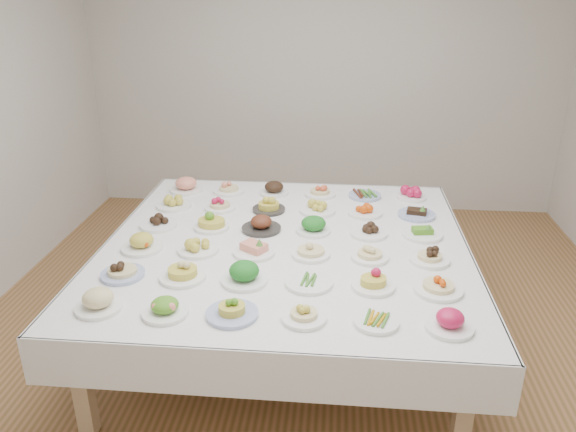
# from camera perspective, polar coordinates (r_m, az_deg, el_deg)

# --- Properties ---
(room_envelope) EXTENTS (5.02, 5.02, 2.81)m
(room_envelope) POSITION_cam_1_polar(r_m,az_deg,el_deg) (3.52, 2.37, 14.11)
(room_envelope) COLOR #9B6740
(room_envelope) RESTS_ON ground
(display_table) EXTENTS (2.41, 2.41, 0.75)m
(display_table) POSITION_cam_1_polar(r_m,az_deg,el_deg) (3.77, -0.21, -3.57)
(display_table) COLOR white
(display_table) RESTS_ON ground
(dish_0) EXTENTS (0.25, 0.25, 0.13)m
(dish_0) POSITION_cam_1_polar(r_m,az_deg,el_deg) (3.15, -18.73, -8.02)
(dish_0) COLOR white
(dish_0) RESTS_ON display_table
(dish_1) EXTENTS (0.24, 0.24, 0.13)m
(dish_1) POSITION_cam_1_polar(r_m,az_deg,el_deg) (3.01, -12.42, -8.72)
(dish_1) COLOR white
(dish_1) RESTS_ON display_table
(dish_2) EXTENTS (0.27, 0.27, 0.14)m
(dish_2) POSITION_cam_1_polar(r_m,az_deg,el_deg) (2.95, -5.74, -9.07)
(dish_2) COLOR #4C66B2
(dish_2) RESTS_ON display_table
(dish_3) EXTENTS (0.23, 0.23, 0.12)m
(dish_3) POSITION_cam_1_polar(r_m,az_deg,el_deg) (2.91, 1.63, -9.62)
(dish_3) COLOR white
(dish_3) RESTS_ON display_table
(dish_4) EXTENTS (0.23, 0.23, 0.05)m
(dish_4) POSITION_cam_1_polar(r_m,az_deg,el_deg) (2.93, 8.95, -10.45)
(dish_4) COLOR white
(dish_4) RESTS_ON display_table
(dish_5) EXTENTS (0.24, 0.24, 0.13)m
(dish_5) POSITION_cam_1_polar(r_m,az_deg,el_deg) (2.95, 16.14, -9.99)
(dish_5) COLOR white
(dish_5) RESTS_ON display_table
(dish_6) EXTENTS (0.28, 0.28, 0.15)m
(dish_6) POSITION_cam_1_polar(r_m,az_deg,el_deg) (3.44, -16.53, -4.87)
(dish_6) COLOR #4C66B2
(dish_6) RESTS_ON display_table
(dish_7) EXTENTS (0.27, 0.27, 0.16)m
(dish_7) POSITION_cam_1_polar(r_m,az_deg,el_deg) (3.33, -10.71, -5.06)
(dish_7) COLOR white
(dish_7) RESTS_ON display_table
(dish_8) EXTENTS (0.27, 0.27, 0.16)m
(dish_8) POSITION_cam_1_polar(r_m,az_deg,el_deg) (3.25, -4.48, -5.52)
(dish_8) COLOR white
(dish_8) RESTS_ON display_table
(dish_9) EXTENTS (0.27, 0.27, 0.05)m
(dish_9) POSITION_cam_1_polar(r_m,az_deg,el_deg) (3.24, 2.14, -6.65)
(dish_9) COLOR white
(dish_9) RESTS_ON display_table
(dish_10) EXTENTS (0.24, 0.24, 0.14)m
(dish_10) POSITION_cam_1_polar(r_m,az_deg,el_deg) (3.22, 8.69, -6.20)
(dish_10) COLOR white
(dish_10) RESTS_ON display_table
(dish_11) EXTENTS (0.27, 0.27, 0.15)m
(dish_11) POSITION_cam_1_polar(r_m,az_deg,el_deg) (3.25, 15.10, -6.28)
(dish_11) COLOR white
(dish_11) RESTS_ON display_table
(dish_12) EXTENTS (0.27, 0.27, 0.14)m
(dish_12) POSITION_cam_1_polar(r_m,az_deg,el_deg) (3.75, -14.66, -2.39)
(dish_12) COLOR white
(dish_12) RESTS_ON display_table
(dish_13) EXTENTS (0.26, 0.26, 0.12)m
(dish_13) POSITION_cam_1_polar(r_m,az_deg,el_deg) (3.65, -9.13, -2.77)
(dish_13) COLOR white
(dish_13) RESTS_ON display_table
(dish_14) EXTENTS (0.27, 0.27, 0.12)m
(dish_14) POSITION_cam_1_polar(r_m,az_deg,el_deg) (3.58, -3.48, -3.05)
(dish_14) COLOR white
(dish_14) RESTS_ON display_table
(dish_15) EXTENTS (0.24, 0.24, 0.13)m
(dish_15) POSITION_cam_1_polar(r_m,az_deg,el_deg) (3.54, 2.34, -3.19)
(dish_15) COLOR white
(dish_15) RESTS_ON display_table
(dish_16) EXTENTS (0.23, 0.23, 0.12)m
(dish_16) POSITION_cam_1_polar(r_m,az_deg,el_deg) (3.54, 8.33, -3.58)
(dish_16) COLOR white
(dish_16) RESTS_ON display_table
(dish_17) EXTENTS (0.25, 0.25, 0.14)m
(dish_17) POSITION_cam_1_polar(r_m,az_deg,el_deg) (3.58, 14.24, -3.56)
(dish_17) COLOR white
(dish_17) RESTS_ON display_table
(dish_18) EXTENTS (0.26, 0.26, 0.11)m
(dish_18) POSITION_cam_1_polar(r_m,az_deg,el_deg) (4.07, -13.02, -0.44)
(dish_18) COLOR white
(dish_18) RESTS_ON display_table
(dish_19) EXTENTS (0.25, 0.24, 0.15)m
(dish_19) POSITION_cam_1_polar(r_m,az_deg,el_deg) (3.96, -7.80, -0.29)
(dish_19) COLOR white
(dish_19) RESTS_ON display_table
(dish_20) EXTENTS (0.27, 0.27, 0.15)m
(dish_20) POSITION_cam_1_polar(r_m,az_deg,el_deg) (3.90, -2.74, -0.51)
(dish_20) COLOR #2B2927
(dish_20) RESTS_ON display_table
(dish_21) EXTENTS (0.24, 0.24, 0.14)m
(dish_21) POSITION_cam_1_polar(r_m,az_deg,el_deg) (3.87, 2.61, -0.78)
(dish_21) COLOR white
(dish_21) RESTS_ON display_table
(dish_22) EXTENTS (0.25, 0.25, 0.10)m
(dish_22) POSITION_cam_1_polar(r_m,az_deg,el_deg) (3.88, 8.20, -1.34)
(dish_22) COLOR white
(dish_22) RESTS_ON display_table
(dish_23) EXTENTS (0.27, 0.27, 0.11)m
(dish_23) POSITION_cam_1_polar(r_m,az_deg,el_deg) (3.93, 13.50, -1.42)
(dish_23) COLOR white
(dish_23) RESTS_ON display_table
(dish_24) EXTENTS (0.27, 0.27, 0.12)m
(dish_24) POSITION_cam_1_polar(r_m,az_deg,el_deg) (4.40, -11.53, 1.61)
(dish_24) COLOR white
(dish_24) RESTS_ON display_table
(dish_25) EXTENTS (0.24, 0.24, 0.13)m
(dish_25) POSITION_cam_1_polar(r_m,az_deg,el_deg) (4.29, -6.94, 1.49)
(dish_25) COLOR white
(dish_25) RESTS_ON display_table
(dish_26) EXTENTS (0.24, 0.24, 0.15)m
(dish_26) POSITION_cam_1_polar(r_m,az_deg,el_deg) (4.23, -1.97, 1.37)
(dish_26) COLOR #2B2927
(dish_26) RESTS_ON display_table
(dish_27) EXTENTS (0.26, 0.26, 0.12)m
(dish_27) POSITION_cam_1_polar(r_m,az_deg,el_deg) (4.22, 3.03, 1.06)
(dish_27) COLOR white
(dish_27) RESTS_ON display_table
(dish_28) EXTENTS (0.25, 0.25, 0.10)m
(dish_28) POSITION_cam_1_polar(r_m,az_deg,el_deg) (4.21, 7.84, 0.72)
(dish_28) COLOR white
(dish_28) RESTS_ON display_table
(dish_29) EXTENTS (0.27, 0.27, 0.12)m
(dish_29) POSITION_cam_1_polar(r_m,az_deg,el_deg) (4.25, 12.97, 0.61)
(dish_29) COLOR #4C66B2
(dish_29) RESTS_ON display_table
(dish_30) EXTENTS (0.29, 0.29, 0.17)m
(dish_30) POSITION_cam_1_polar(r_m,az_deg,el_deg) (4.71, -10.34, 3.47)
(dish_30) COLOR white
(dish_30) RESTS_ON display_table
(dish_31) EXTENTS (0.25, 0.25, 0.14)m
(dish_31) POSITION_cam_1_polar(r_m,az_deg,el_deg) (4.63, -6.03, 3.16)
(dish_31) COLOR white
(dish_31) RESTS_ON display_table
(dish_32) EXTENTS (0.23, 0.23, 0.13)m
(dish_32) POSITION_cam_1_polar(r_m,az_deg,el_deg) (4.57, -1.43, 2.95)
(dish_32) COLOR white
(dish_32) RESTS_ON display_table
(dish_33) EXTENTS (0.24, 0.24, 0.14)m
(dish_33) POSITION_cam_1_polar(r_m,az_deg,el_deg) (4.55, 3.29, 2.89)
(dish_33) COLOR white
(dish_33) RESTS_ON display_table
(dish_34) EXTENTS (0.26, 0.26, 0.06)m
(dish_34) POSITION_cam_1_polar(r_m,az_deg,el_deg) (4.56, 7.82, 2.25)
(dish_34) COLOR #4C66B2
(dish_34) RESTS_ON display_table
(dish_35) EXTENTS (0.24, 0.24, 0.11)m
(dish_35) POSITION_cam_1_polar(r_m,az_deg,el_deg) (4.59, 12.46, 2.36)
(dish_35) COLOR white
(dish_35) RESTS_ON display_table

